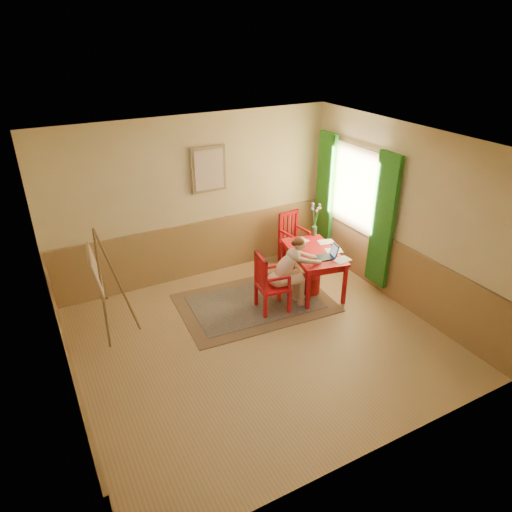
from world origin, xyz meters
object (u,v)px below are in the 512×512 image
chair_back (293,239)px  laptop (327,255)px  table (314,256)px  figure (290,270)px  easel (99,275)px  chair_left (270,283)px

chair_back → laptop: chair_back is taller
table → figure: 0.66m
laptop → easel: 3.45m
easel → laptop: bearing=-9.9°
chair_left → laptop: bearing=-4.2°
easel → figure: bearing=-11.3°
figure → laptop: (0.67, -0.05, 0.12)m
chair_left → figure: size_ratio=0.83×
chair_left → easel: 2.49m
chair_back → easel: easel is taller
chair_back → easel: 3.66m
chair_left → chair_back: size_ratio=0.99×
chair_left → chair_back: (1.17, 1.20, 0.00)m
chair_left → easel: (-2.38, 0.51, 0.52)m
chair_back → easel: (-3.56, -0.68, 0.51)m
table → easel: (-3.33, 0.30, 0.37)m
figure → easel: bearing=168.7°
laptop → figure: bearing=176.0°
table → easel: 3.36m
chair_left → laptop: size_ratio=2.52×
table → chair_left: bearing=-167.2°
chair_back → figure: size_ratio=0.83×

